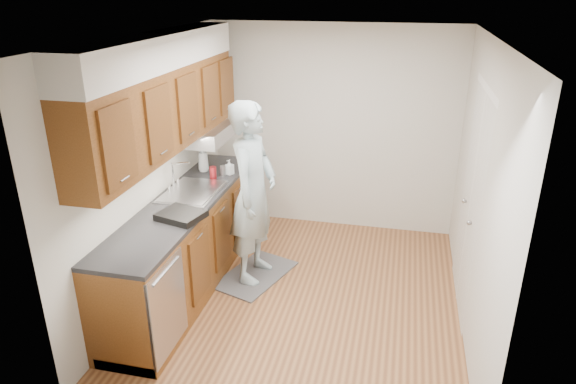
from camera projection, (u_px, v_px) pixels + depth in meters
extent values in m
plane|color=#915F37|center=(304.00, 296.00, 5.13)|extent=(3.50, 3.50, 0.00)
plane|color=white|center=(307.00, 37.00, 4.18)|extent=(3.50, 3.50, 0.00)
cube|color=beige|center=(153.00, 167.00, 4.96)|extent=(0.02, 3.50, 2.50)
cube|color=beige|center=(479.00, 194.00, 4.34)|extent=(0.02, 3.50, 2.50)
cube|color=beige|center=(333.00, 130.00, 6.23)|extent=(3.00, 0.02, 2.50)
cube|color=brown|center=(188.00, 244.00, 5.20)|extent=(0.60, 2.80, 0.90)
cube|color=black|center=(183.00, 201.00, 5.03)|extent=(0.63, 2.80, 0.04)
cube|color=#B2B2B7|center=(193.00, 197.00, 5.22)|extent=(0.48, 0.68, 0.14)
cube|color=#B2B2B7|center=(192.00, 192.00, 5.20)|extent=(0.52, 0.72, 0.01)
cube|color=#B2B2B7|center=(168.00, 308.00, 4.14)|extent=(0.03, 0.60, 0.80)
cube|color=brown|center=(163.00, 110.00, 4.71)|extent=(0.33, 2.80, 0.75)
cube|color=silver|center=(158.00, 51.00, 4.51)|extent=(0.35, 2.80, 0.30)
cube|color=#A5A5AA|center=(207.00, 133.00, 5.64)|extent=(0.46, 0.75, 0.16)
cube|color=white|center=(470.00, 204.00, 4.70)|extent=(0.02, 1.22, 2.05)
cube|color=#5D5C5F|center=(255.00, 275.00, 5.49)|extent=(0.80, 1.04, 0.02)
imported|color=#9AB3BC|center=(253.00, 181.00, 5.09)|extent=(0.57, 0.79, 2.12)
imported|color=silver|center=(203.00, 158.00, 5.72)|extent=(0.14, 0.14, 0.30)
imported|color=silver|center=(229.00, 167.00, 5.65)|extent=(0.10, 0.10, 0.17)
cylinder|color=#AB1D24|center=(213.00, 173.00, 5.53)|extent=(0.09, 0.09, 0.13)
cylinder|color=#A5A5AA|center=(223.00, 171.00, 5.63)|extent=(0.06, 0.06, 0.11)
cube|color=black|center=(181.00, 215.00, 4.61)|extent=(0.45, 0.41, 0.06)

